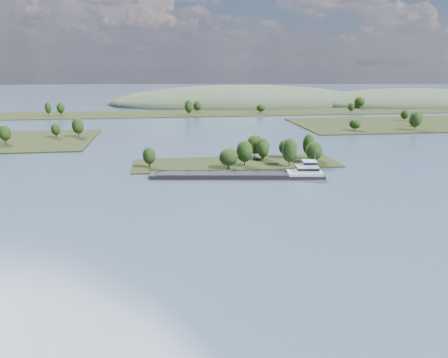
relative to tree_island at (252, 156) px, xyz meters
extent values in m
plane|color=#35485C|center=(-7.70, -58.91, -4.15)|extent=(1800.00, 1800.00, 0.00)
cube|color=black|center=(-7.70, 1.09, -4.15)|extent=(100.00, 30.00, 1.20)
cylinder|color=black|center=(15.65, -10.62, -1.32)|extent=(0.50, 0.50, 4.46)
ellipsoid|color=black|center=(15.65, -10.62, 4.36)|extent=(7.22, 7.22, 11.48)
cylinder|color=black|center=(3.78, 11.64, -1.61)|extent=(0.50, 0.50, 3.87)
ellipsoid|color=black|center=(3.78, 11.64, 3.31)|extent=(8.66, 8.66, 9.96)
cylinder|color=black|center=(-5.04, -6.44, -1.55)|extent=(0.50, 0.50, 4.00)
ellipsoid|color=black|center=(-5.04, -6.44, 3.53)|extent=(7.92, 7.92, 10.28)
cylinder|color=black|center=(6.36, 3.85, -2.00)|extent=(0.50, 0.50, 3.09)
ellipsoid|color=black|center=(6.36, 3.85, 1.93)|extent=(5.72, 5.72, 7.95)
cylinder|color=black|center=(-13.25, -10.49, -2.01)|extent=(0.50, 0.50, 3.07)
ellipsoid|color=black|center=(-13.25, -10.49, 1.90)|extent=(8.75, 8.75, 7.91)
cylinder|color=black|center=(-49.55, -3.02, -1.98)|extent=(0.50, 0.50, 3.15)
ellipsoid|color=black|center=(-49.55, -3.02, 2.03)|extent=(6.08, 6.08, 8.09)
cylinder|color=black|center=(6.51, 6.02, -1.73)|extent=(0.50, 0.50, 3.64)
ellipsoid|color=black|center=(6.51, 6.02, 2.90)|extent=(6.87, 6.87, 9.36)
cylinder|color=black|center=(30.01, 4.73, -1.44)|extent=(0.50, 0.50, 4.22)
ellipsoid|color=black|center=(30.01, 4.73, 3.93)|extent=(6.13, 6.13, 10.85)
cylinder|color=black|center=(29.10, -6.28, -1.75)|extent=(0.50, 0.50, 3.60)
ellipsoid|color=black|center=(29.10, -6.28, 2.83)|extent=(8.10, 8.10, 9.26)
cylinder|color=black|center=(19.16, 9.05, -2.00)|extent=(0.50, 0.50, 3.10)
ellipsoid|color=black|center=(19.16, 9.05, 1.95)|extent=(6.83, 6.83, 7.98)
cylinder|color=black|center=(-97.94, 89.45, -1.29)|extent=(0.50, 0.50, 4.12)
ellipsoid|color=black|center=(-97.94, 89.45, 3.95)|extent=(7.59, 7.59, 10.60)
cylinder|color=black|center=(-111.96, 89.25, -1.81)|extent=(0.50, 0.50, 3.07)
ellipsoid|color=black|center=(-111.96, 89.25, 2.09)|extent=(5.89, 5.89, 7.89)
cylinder|color=black|center=(-136.68, 69.36, -1.51)|extent=(0.50, 0.50, 3.68)
ellipsoid|color=black|center=(-136.68, 69.36, 3.18)|extent=(7.04, 7.04, 9.47)
cylinder|color=black|center=(93.27, 90.65, -1.94)|extent=(0.50, 0.50, 2.82)
ellipsoid|color=black|center=(93.27, 90.65, 1.65)|extent=(8.42, 8.42, 7.26)
cylinder|color=black|center=(137.07, 86.88, -1.09)|extent=(0.50, 0.50, 4.51)
ellipsoid|color=black|center=(137.07, 86.88, 4.64)|extent=(8.84, 8.84, 11.59)
cylinder|color=black|center=(149.10, 102.99, -1.43)|extent=(0.50, 0.50, 3.83)
ellipsoid|color=black|center=(149.10, 102.99, 3.43)|extent=(6.14, 6.14, 9.84)
cylinder|color=black|center=(157.36, 136.45, -1.81)|extent=(0.50, 0.50, 3.07)
ellipsoid|color=black|center=(157.36, 136.45, 2.09)|extent=(6.91, 6.91, 7.89)
cube|color=black|center=(-7.70, 221.09, -4.15)|extent=(900.00, 60.00, 1.20)
cylinder|color=black|center=(-147.14, 217.35, -1.48)|extent=(0.50, 0.50, 4.14)
ellipsoid|color=black|center=(-147.14, 217.35, 3.78)|extent=(5.75, 5.75, 10.64)
cylinder|color=black|center=(139.47, 202.97, -1.95)|extent=(0.50, 0.50, 3.19)
ellipsoid|color=black|center=(139.47, 202.97, 2.11)|extent=(6.09, 6.09, 8.21)
cylinder|color=black|center=(-8.96, 224.98, -1.67)|extent=(0.50, 0.50, 3.77)
ellipsoid|color=black|center=(-8.96, 224.98, 3.12)|extent=(8.18, 8.18, 9.68)
cylinder|color=black|center=(164.07, 238.18, -1.46)|extent=(0.50, 0.50, 4.17)
ellipsoid|color=black|center=(164.07, 238.18, 3.85)|extent=(10.88, 10.88, 10.73)
cylinder|color=black|center=(-136.42, 218.56, -1.64)|extent=(0.50, 0.50, 3.82)
ellipsoid|color=black|center=(-136.42, 218.56, 3.21)|extent=(6.96, 6.96, 9.81)
cylinder|color=black|center=(51.21, 210.51, -2.08)|extent=(0.50, 0.50, 2.93)
ellipsoid|color=black|center=(51.21, 210.51, 1.64)|extent=(8.93, 8.93, 7.53)
cylinder|color=black|center=(-18.88, 201.13, -1.16)|extent=(0.50, 0.50, 4.78)
ellipsoid|color=black|center=(-18.88, 201.13, 4.91)|extent=(7.80, 7.80, 12.28)
ellipsoid|color=#3A4A33|center=(252.30, 291.09, -4.15)|extent=(260.00, 140.00, 36.00)
ellipsoid|color=#3A4A33|center=(52.30, 321.09, -4.15)|extent=(320.00, 160.00, 44.00)
cube|color=black|center=(-10.74, -24.97, -3.69)|extent=(73.73, 19.26, 2.01)
cube|color=maroon|center=(-10.74, -24.97, -4.10)|extent=(73.94, 19.46, 0.23)
cube|color=black|center=(-17.37, -19.52, -2.41)|extent=(56.20, 8.27, 0.73)
cube|color=black|center=(-18.62, -28.39, -2.41)|extent=(56.20, 8.27, 0.73)
cube|color=black|center=(-17.99, -23.95, -2.55)|extent=(55.49, 15.80, 0.27)
cube|color=black|center=(-37.92, -21.15, -2.27)|extent=(9.20, 8.57, 0.32)
cube|color=black|center=(-27.95, -22.55, -2.27)|extent=(9.20, 8.57, 0.32)
cube|color=black|center=(-17.99, -23.95, -2.27)|extent=(9.20, 8.57, 0.32)
cube|color=black|center=(-8.03, -25.36, -2.27)|extent=(9.20, 8.57, 0.32)
cube|color=black|center=(1.93, -26.76, -2.27)|extent=(9.20, 8.57, 0.32)
cube|color=black|center=(-47.43, -19.81, -3.33)|extent=(3.86, 8.53, 1.83)
cylinder|color=black|center=(-46.52, -19.94, -2.05)|extent=(0.25, 0.25, 2.01)
cube|color=silver|center=(17.33, -28.93, -2.14)|extent=(15.72, 10.73, 1.10)
cube|color=silver|center=(18.24, -29.05, -0.31)|extent=(10.08, 8.52, 2.74)
cube|color=black|center=(18.24, -29.05, 0.06)|extent=(10.28, 8.73, 0.82)
cube|color=silver|center=(19.14, -29.18, 2.07)|extent=(6.20, 6.20, 2.01)
cube|color=black|center=(19.14, -29.18, 2.44)|extent=(6.41, 6.41, 0.73)
cube|color=silver|center=(19.14, -29.18, 3.17)|extent=(6.61, 6.61, 0.18)
cylinder|color=silver|center=(21.41, -29.50, 4.27)|extent=(0.21, 0.21, 2.38)
cylinder|color=black|center=(15.90, -25.95, 3.35)|extent=(0.52, 0.52, 1.10)
camera|label=1|loc=(-42.22, -204.86, 44.02)|focal=35.00mm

